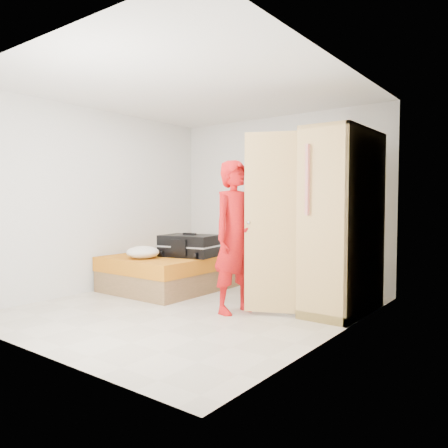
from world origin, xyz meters
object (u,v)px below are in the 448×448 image
Objects in this scene: bed at (178,270)px; wardrobe at (337,227)px; round_cushion at (143,252)px; person at (236,237)px; suitcase at (189,246)px.

bed is 2.61m from wardrobe.
wardrobe is 2.65m from round_cushion.
wardrobe is at bearing 15.21° from round_cushion.
person is at bearing -143.09° from wardrobe.
bed is 1.15× the size of person.
wardrobe reaches higher than person.
round_cushion reaches higher than bed.
bed is 2.32× the size of suitcase.
suitcase reaches higher than bed.
wardrobe is at bearing -41.47° from person.
wardrobe is (2.50, -0.00, 0.75)m from bed.
round_cushion is at bearing 101.07° from person.
person is (-0.93, -0.70, -0.12)m from wardrobe.
person reaches higher than round_cushion.
suitcase reaches higher than round_cushion.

